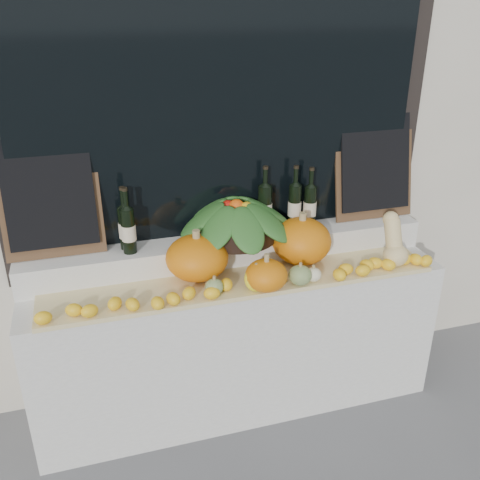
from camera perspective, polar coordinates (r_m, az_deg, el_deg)
The scene contains 18 objects.
storefront_facade at distance 3.29m, azimuth -4.31°, elevation 24.07°, with size 7.00×0.94×4.50m.
display_sill at distance 3.19m, azimuth -0.39°, elevation -10.57°, with size 2.30×0.55×0.88m, color silver.
rear_tier at distance 3.05m, azimuth -1.20°, elevation -1.01°, with size 2.30×0.25×0.16m, color silver.
straw_bedding at distance 2.85m, azimuth 0.29°, elevation -4.56°, with size 2.10×0.32×0.03m, color tan.
pumpkin_left at distance 2.83m, azimuth -4.60°, elevation -1.89°, with size 0.33×0.33×0.23m, color orange.
pumpkin_right at distance 3.00m, azimuth 6.58°, elevation -0.11°, with size 0.33×0.33×0.26m, color orange.
pumpkin_center at distance 2.72m, azimuth 2.83°, elevation -3.79°, with size 0.22×0.22×0.16m, color orange.
butternut_squash at distance 3.09m, azimuth 16.11°, elevation -0.30°, with size 0.14×0.20×0.29m.
decorative_gourds at distance 2.75m, azimuth 3.23°, elevation -4.15°, with size 0.62×0.14×0.16m.
lemon_heap at distance 2.73m, azimuth 0.96°, elevation -4.85°, with size 2.20×0.16×0.06m, color yellow, non-canonical shape.
produce_bowl at distance 2.97m, azimuth -0.38°, elevation 2.28°, with size 0.69×0.69×0.24m.
wine_bottle_far_left at distance 2.84m, azimuth -11.82°, elevation 1.07°, with size 0.08×0.08×0.36m.
wine_bottle_near_left at distance 2.89m, azimuth -12.10°, elevation 1.34°, with size 0.08×0.08×0.35m.
wine_bottle_tall at distance 3.04m, azimuth 2.66°, elevation 3.45°, with size 0.08×0.08×0.39m.
wine_bottle_near_right at distance 3.09m, azimuth 5.84°, elevation 3.63°, with size 0.08×0.08×0.38m.
wine_bottle_far_right at distance 3.13m, azimuth 7.45°, elevation 3.62°, with size 0.08×0.08×0.36m.
chalkboard_left at distance 2.87m, azimuth -19.67°, elevation 4.45°, with size 0.50×0.15×0.61m.
chalkboard_right at distance 3.30m, azimuth 14.17°, elevation 7.74°, with size 0.50×0.15×0.61m.
Camera 1 is at (-0.72, -0.97, 2.30)m, focal length 40.00 mm.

